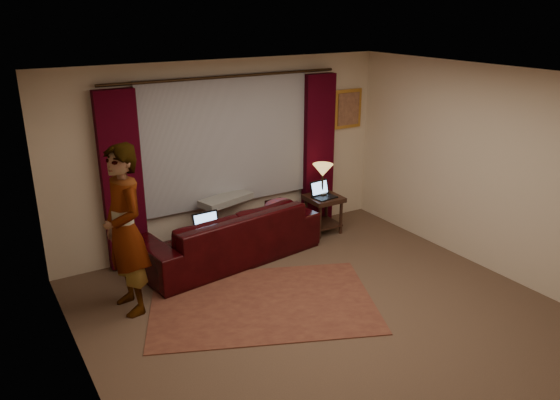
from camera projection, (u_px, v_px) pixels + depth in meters
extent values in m
cube|color=brown|center=(328.00, 318.00, 6.05)|extent=(5.00, 5.00, 0.01)
cube|color=silver|center=(336.00, 80.00, 5.17)|extent=(5.00, 5.00, 0.02)
cube|color=beige|center=(226.00, 154.00, 7.62)|extent=(5.00, 0.02, 2.60)
cube|color=beige|center=(557.00, 321.00, 3.60)|extent=(5.00, 0.02, 2.60)
cube|color=beige|center=(81.00, 264.00, 4.39)|extent=(0.02, 5.00, 2.60)
cube|color=beige|center=(493.00, 172.00, 6.83)|extent=(0.02, 5.00, 2.60)
cube|color=#94939B|center=(227.00, 141.00, 7.51)|extent=(2.50, 0.05, 1.80)
cube|color=#35010D|center=(122.00, 181.00, 6.84)|extent=(0.50, 0.14, 2.30)
cube|color=#35010D|center=(318.00, 150.00, 8.31)|extent=(0.50, 0.14, 2.30)
cylinder|color=black|center=(227.00, 77.00, 7.17)|extent=(0.04, 0.04, 3.40)
cube|color=gold|center=(348.00, 109.00, 8.47)|extent=(0.50, 0.04, 0.60)
imported|color=black|center=(228.00, 224.00, 7.30)|extent=(2.60, 1.40, 1.00)
cube|color=gray|center=(225.00, 181.00, 7.46)|extent=(0.83, 0.51, 0.09)
ellipsoid|color=#7C3952|center=(280.00, 206.00, 7.67)|extent=(0.52, 0.43, 0.20)
cube|color=brown|center=(262.00, 302.00, 6.34)|extent=(3.02, 2.57, 0.01)
cube|color=black|center=(323.00, 214.00, 8.25)|extent=(0.50, 0.50, 0.57)
imported|color=gray|center=(125.00, 230.00, 5.91)|extent=(0.62, 0.62, 1.92)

